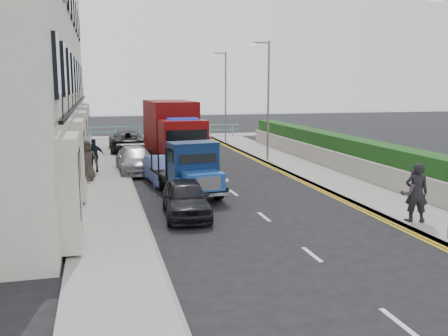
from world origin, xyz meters
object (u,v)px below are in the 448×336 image
bedford_lorry (192,172)px  pedestrian_east_near (417,193)px  lamp_far (224,91)px  parked_car_front (186,198)px  red_lorry (173,132)px  lamp_mid (266,94)px

bedford_lorry → pedestrian_east_near: (6.26, -5.84, 0.07)m
lamp_far → bedford_lorry: 19.58m
bedford_lorry → parked_car_front: bearing=-113.8°
red_lorry → parked_car_front: (-1.21, -11.12, -1.28)m
red_lorry → parked_car_front: red_lorry is taller
lamp_mid → lamp_far: size_ratio=1.00×
bedford_lorry → lamp_far: bearing=62.8°
lamp_far → bedford_lorry: lamp_far is taller
lamp_far → pedestrian_east_near: (0.22, -24.22, -2.90)m
parked_car_front → pedestrian_east_near: bearing=-19.5°
lamp_mid → parked_car_front: size_ratio=1.87×
lamp_far → lamp_mid: bearing=-90.0°
lamp_far → red_lorry: (-5.56, -10.08, -2.07)m
pedestrian_east_near → bedford_lorry: bearing=-20.7°
lamp_far → red_lorry: 11.70m
parked_car_front → red_lorry: bearing=87.7°
red_lorry → parked_car_front: bearing=-98.9°
lamp_far → pedestrian_east_near: size_ratio=3.58×
lamp_far → red_lorry: bearing=-118.9°
bedford_lorry → parked_car_front: size_ratio=1.32×
red_lorry → parked_car_front: size_ratio=1.87×
lamp_far → bedford_lorry: size_ratio=1.42×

